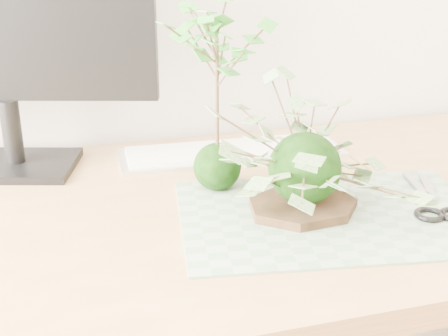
{
  "coord_description": "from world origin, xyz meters",
  "views": [
    {
      "loc": [
        -0.23,
        0.33,
        1.17
      ],
      "look_at": [
        0.0,
        1.14,
        0.84
      ],
      "focal_mm": 50.0,
      "sensor_mm": 36.0,
      "label": 1
    }
  ],
  "objects_px": {
    "desk": "(252,246)",
    "keyboard": "(232,152)",
    "maple_kokedama": "(217,50)",
    "ivy_kokedama": "(306,136)"
  },
  "relations": [
    {
      "from": "desk",
      "to": "maple_kokedama",
      "type": "bearing_deg",
      "value": 125.9
    },
    {
      "from": "desk",
      "to": "maple_kokedama",
      "type": "height_order",
      "value": "maple_kokedama"
    },
    {
      "from": "maple_kokedama",
      "to": "keyboard",
      "type": "distance_m",
      "value": 0.29
    },
    {
      "from": "ivy_kokedama",
      "to": "maple_kokedama",
      "type": "relative_size",
      "value": 1.15
    },
    {
      "from": "desk",
      "to": "keyboard",
      "type": "xyz_separation_m",
      "value": [
        0.03,
        0.21,
        0.1
      ]
    },
    {
      "from": "keyboard",
      "to": "maple_kokedama",
      "type": "bearing_deg",
      "value": -112.56
    },
    {
      "from": "desk",
      "to": "ivy_kokedama",
      "type": "distance_m",
      "value": 0.24
    },
    {
      "from": "desk",
      "to": "keyboard",
      "type": "relative_size",
      "value": 3.55
    },
    {
      "from": "keyboard",
      "to": "ivy_kokedama",
      "type": "bearing_deg",
      "value": -80.24
    },
    {
      "from": "ivy_kokedama",
      "to": "keyboard",
      "type": "bearing_deg",
      "value": 96.72
    }
  ]
}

